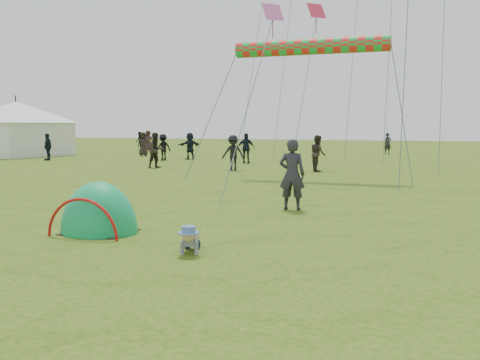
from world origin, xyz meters
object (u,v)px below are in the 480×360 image
(popup_tent, at_px, (99,232))
(event_marquee, at_px, (17,127))
(crawling_toddler, at_px, (190,238))
(standing_adult, at_px, (292,174))

(popup_tent, height_order, event_marquee, event_marquee)
(crawling_toddler, height_order, popup_tent, popup_tent)
(standing_adult, height_order, event_marquee, event_marquee)
(popup_tent, xyz_separation_m, event_marquee, (-21.16, 21.00, 2.04))
(crawling_toddler, xyz_separation_m, standing_adult, (0.47, 5.10, 0.65))
(standing_adult, bearing_deg, popup_tent, 50.34)
(event_marquee, bearing_deg, standing_adult, -25.16)
(popup_tent, bearing_deg, standing_adult, 53.25)
(popup_tent, relative_size, standing_adult, 1.14)
(crawling_toddler, relative_size, popup_tent, 0.32)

